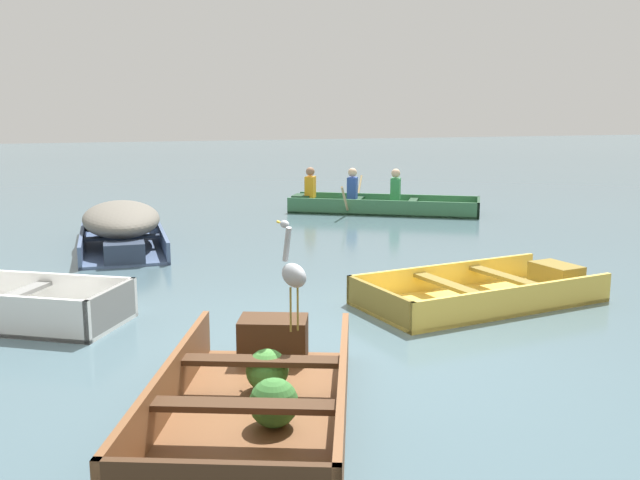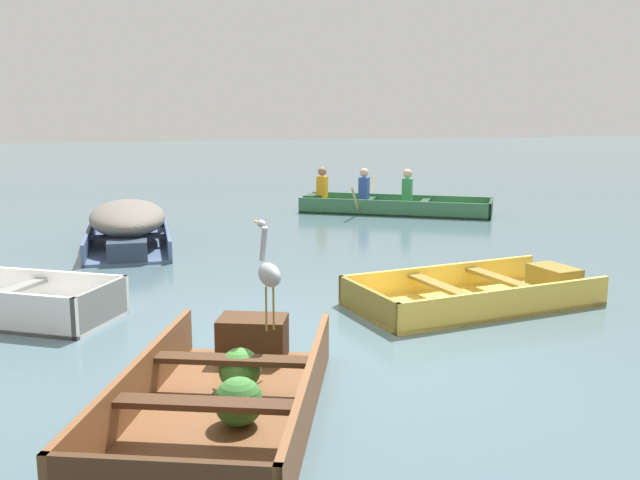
{
  "view_description": "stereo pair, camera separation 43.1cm",
  "coord_description": "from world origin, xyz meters",
  "px_view_note": "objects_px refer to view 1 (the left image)",
  "views": [
    {
      "loc": [
        -1.91,
        -5.67,
        2.08
      ],
      "look_at": [
        0.99,
        3.15,
        0.35
      ],
      "focal_mm": 40.0,
      "sensor_mm": 36.0,
      "label": 1
    },
    {
      "loc": [
        -1.5,
        -5.8,
        2.08
      ],
      "look_at": [
        0.99,
        3.15,
        0.35
      ],
      "focal_mm": 40.0,
      "sensor_mm": 36.0,
      "label": 2
    }
  ],
  "objects_px": {
    "skiff_slate_blue_near_moored": "(121,223)",
    "heron_on_dinghy": "(293,272)",
    "rowboat_green_with_crew": "(372,203)",
    "dinghy_wooden_brown_foreground": "(259,394)",
    "skiff_yellow_far_moored": "(488,292)"
  },
  "relations": [
    {
      "from": "dinghy_wooden_brown_foreground",
      "to": "heron_on_dinghy",
      "type": "height_order",
      "value": "heron_on_dinghy"
    },
    {
      "from": "rowboat_green_with_crew",
      "to": "heron_on_dinghy",
      "type": "relative_size",
      "value": 4.52
    },
    {
      "from": "dinghy_wooden_brown_foreground",
      "to": "rowboat_green_with_crew",
      "type": "bearing_deg",
      "value": 63.12
    },
    {
      "from": "skiff_yellow_far_moored",
      "to": "heron_on_dinghy",
      "type": "xyz_separation_m",
      "value": [
        -2.64,
        -1.51,
        0.75
      ]
    },
    {
      "from": "skiff_slate_blue_near_moored",
      "to": "skiff_yellow_far_moored",
      "type": "bearing_deg",
      "value": -50.28
    },
    {
      "from": "dinghy_wooden_brown_foreground",
      "to": "rowboat_green_with_crew",
      "type": "relative_size",
      "value": 0.76
    },
    {
      "from": "dinghy_wooden_brown_foreground",
      "to": "skiff_yellow_far_moored",
      "type": "height_order",
      "value": "dinghy_wooden_brown_foreground"
    },
    {
      "from": "dinghy_wooden_brown_foreground",
      "to": "skiff_yellow_far_moored",
      "type": "distance_m",
      "value": 3.68
    },
    {
      "from": "dinghy_wooden_brown_foreground",
      "to": "heron_on_dinghy",
      "type": "bearing_deg",
      "value": 53.71
    },
    {
      "from": "skiff_yellow_far_moored",
      "to": "rowboat_green_with_crew",
      "type": "xyz_separation_m",
      "value": [
        1.37,
        6.67,
        0.08
      ]
    },
    {
      "from": "skiff_slate_blue_near_moored",
      "to": "rowboat_green_with_crew",
      "type": "distance_m",
      "value": 5.51
    },
    {
      "from": "skiff_slate_blue_near_moored",
      "to": "skiff_yellow_far_moored",
      "type": "distance_m",
      "value": 5.69
    },
    {
      "from": "skiff_slate_blue_near_moored",
      "to": "heron_on_dinghy",
      "type": "distance_m",
      "value": 5.98
    },
    {
      "from": "heron_on_dinghy",
      "to": "skiff_yellow_far_moored",
      "type": "bearing_deg",
      "value": 29.66
    },
    {
      "from": "dinghy_wooden_brown_foreground",
      "to": "rowboat_green_with_crew",
      "type": "height_order",
      "value": "rowboat_green_with_crew"
    }
  ]
}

